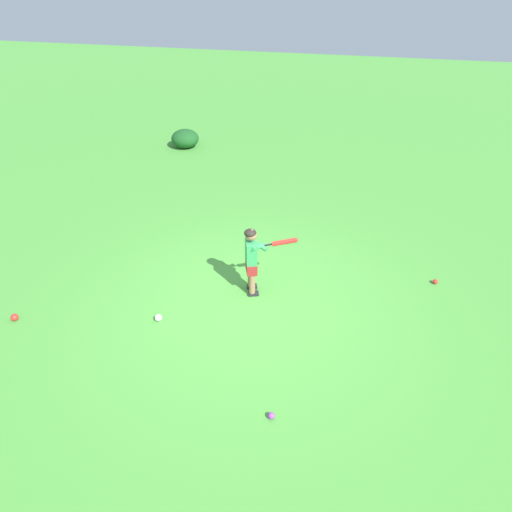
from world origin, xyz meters
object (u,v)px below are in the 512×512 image
object	(u,v)px
child_batter	(253,255)
play_ball_midfield	(158,318)
play_ball_behind_batter	(271,416)
play_ball_by_bucket	(15,317)
play_ball_far_left	(435,282)

from	to	relation	value
child_batter	play_ball_midfield	world-z (taller)	child_batter
child_batter	play_ball_behind_batter	bearing A→B (deg)	-71.47
play_ball_by_bucket	child_batter	bearing A→B (deg)	24.54
child_batter	play_ball_by_bucket	distance (m)	3.43
play_ball_behind_batter	play_ball_by_bucket	xyz separation A→B (m)	(-3.80, 0.76, 0.01)
play_ball_by_bucket	play_ball_midfield	bearing A→B (deg)	13.18
play_ball_by_bucket	play_ball_midfield	xyz separation A→B (m)	(1.95, 0.46, -0.00)
play_ball_behind_batter	child_batter	bearing A→B (deg)	108.53
child_batter	play_ball_behind_batter	distance (m)	2.36
play_ball_behind_batter	play_ball_far_left	xyz separation A→B (m)	(1.96, 3.00, 0.00)
child_batter	play_ball_far_left	size ratio (longest dim) A/B	13.75
play_ball_by_bucket	play_ball_midfield	size ratio (longest dim) A/B	1.04
child_batter	play_ball_by_bucket	world-z (taller)	child_batter
play_ball_by_bucket	play_ball_far_left	bearing A→B (deg)	21.27
child_batter	play_ball_midfield	distance (m)	1.59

